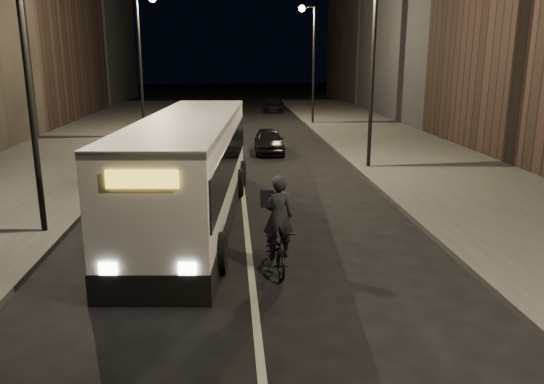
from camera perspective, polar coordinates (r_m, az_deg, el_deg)
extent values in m
plane|color=black|center=(11.48, -2.07, -10.50)|extent=(180.00, 180.00, 0.00)
cube|color=#333331|center=(26.41, 15.31, 3.50)|extent=(7.00, 70.00, 0.16)
cube|color=#333331|center=(26.15, -22.48, 2.81)|extent=(7.00, 70.00, 0.16)
cylinder|color=black|center=(23.21, 10.76, 12.48)|extent=(0.16, 0.16, 8.00)
cylinder|color=black|center=(38.88, 4.50, 13.34)|extent=(0.16, 0.16, 8.00)
cube|color=black|center=(38.95, 3.93, 19.24)|extent=(0.90, 0.08, 0.08)
sphere|color=#FFD18C|center=(38.88, 3.23, 19.11)|extent=(0.44, 0.44, 0.44)
cylinder|color=black|center=(15.33, -24.74, 10.59)|extent=(0.16, 0.16, 8.00)
cylinder|color=black|center=(32.83, -13.96, 12.79)|extent=(0.16, 0.16, 8.00)
cube|color=white|center=(15.96, -8.69, 2.35)|extent=(3.36, 11.77, 3.10)
cube|color=black|center=(15.88, -8.75, 3.88)|extent=(3.40, 11.39, 1.11)
cube|color=white|center=(15.72, -8.90, 7.70)|extent=(3.38, 11.77, 0.17)
cube|color=gold|center=(10.17, -13.80, 1.37)|extent=(1.36, 0.23, 0.34)
cylinder|color=black|center=(12.70, -16.71, -6.26)|extent=(0.42, 0.99, 0.97)
cylinder|color=black|center=(12.23, -5.72, -6.51)|extent=(0.42, 0.99, 0.97)
cylinder|color=black|center=(19.93, -10.44, 1.54)|extent=(0.42, 0.99, 0.97)
cylinder|color=black|center=(19.63, -3.48, 1.56)|extent=(0.42, 0.99, 0.97)
imported|color=black|center=(12.35, 0.54, -6.03)|extent=(0.85, 2.04, 1.05)
imported|color=black|center=(11.90, 0.64, -2.67)|extent=(0.73, 0.51, 1.91)
imported|color=black|center=(27.35, -0.32, 5.53)|extent=(1.57, 3.72, 1.25)
imported|color=#353638|center=(35.03, -9.79, 7.38)|extent=(1.89, 4.33, 1.38)
imported|color=black|center=(48.56, 0.24, 9.38)|extent=(2.24, 4.38, 1.22)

